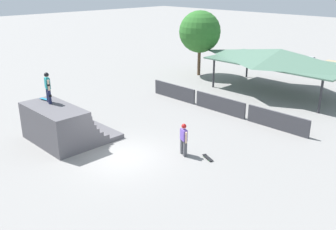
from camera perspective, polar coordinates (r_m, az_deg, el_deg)
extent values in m
plane|color=gray|center=(18.71, -7.13, -6.34)|extent=(160.00, 160.00, 0.00)
cube|color=#565459|center=(21.36, -14.25, -3.02)|extent=(4.09, 3.93, 0.25)
cube|color=#565459|center=(21.05, -15.44, -2.74)|extent=(4.09, 2.96, 0.25)
cube|color=#565459|center=(20.88, -15.92, -2.23)|extent=(4.09, 2.61, 0.25)
cube|color=#565459|center=(20.74, -16.27, -1.67)|extent=(4.09, 2.37, 0.25)
cube|color=#565459|center=(20.62, -16.55, -1.08)|extent=(4.09, 2.20, 0.25)
cube|color=#565459|center=(20.51, -16.76, -0.47)|extent=(4.09, 2.07, 0.25)
cube|color=#565459|center=(20.41, -16.93, 0.16)|extent=(4.09, 1.99, 0.25)
cube|color=#565459|center=(20.32, -17.06, 0.82)|extent=(4.09, 1.94, 0.25)
cylinder|color=silver|center=(20.71, -14.77, 1.67)|extent=(4.01, 0.07, 0.07)
cube|color=#1E2347|center=(20.78, -17.61, 2.70)|extent=(0.18, 0.18, 0.80)
cube|color=black|center=(20.77, -17.54, 2.84)|extent=(0.22, 0.18, 0.12)
cube|color=#1E2347|center=(21.11, -17.82, 2.95)|extent=(0.18, 0.18, 0.80)
cube|color=black|center=(21.10, -17.76, 3.08)|extent=(0.22, 0.18, 0.12)
cube|color=teal|center=(20.77, -17.91, 4.63)|extent=(0.48, 0.32, 0.57)
cylinder|color=beige|center=(20.52, -17.74, 4.34)|extent=(0.13, 0.13, 0.57)
cylinder|color=black|center=(20.52, -17.74, 4.37)|extent=(0.20, 0.20, 0.08)
cylinder|color=beige|center=(21.03, -18.06, 4.67)|extent=(0.13, 0.13, 0.57)
cylinder|color=black|center=(21.03, -18.06, 4.70)|extent=(0.20, 0.20, 0.08)
sphere|color=beige|center=(20.66, -18.04, 5.77)|extent=(0.22, 0.22, 0.22)
sphere|color=black|center=(20.66, -18.05, 5.85)|extent=(0.25, 0.25, 0.25)
cylinder|color=red|center=(21.44, -17.63, 2.17)|extent=(0.06, 0.04, 0.05)
cylinder|color=red|center=(21.36, -17.92, 2.07)|extent=(0.06, 0.04, 0.05)
cylinder|color=red|center=(21.80, -18.42, 2.37)|extent=(0.06, 0.04, 0.05)
cylinder|color=red|center=(21.72, -18.71, 2.28)|extent=(0.06, 0.04, 0.05)
cube|color=teal|center=(21.57, -18.18, 2.31)|extent=(0.79, 0.35, 0.02)
cube|color=teal|center=(21.29, -17.60, 2.20)|extent=(0.13, 0.21, 0.02)
cube|color=#4C4C51|center=(18.76, 2.17, -4.76)|extent=(0.20, 0.20, 0.80)
cube|color=#4C4C51|center=(18.47, 2.62, -5.18)|extent=(0.20, 0.20, 0.80)
cube|color=#6B4CB7|center=(18.34, 2.42, -3.03)|extent=(0.48, 0.36, 0.57)
cylinder|color=beige|center=(18.58, 2.07, -2.86)|extent=(0.14, 0.14, 0.57)
cylinder|color=beige|center=(18.13, 2.78, -3.47)|extent=(0.14, 0.14, 0.57)
sphere|color=beige|center=(18.17, 2.44, -1.79)|extent=(0.22, 0.22, 0.22)
sphere|color=#B21919|center=(18.16, 2.44, -1.71)|extent=(0.25, 0.25, 0.25)
cylinder|color=green|center=(18.61, 5.54, -6.33)|extent=(0.06, 0.05, 0.05)
cylinder|color=green|center=(18.67, 5.92, -6.25)|extent=(0.06, 0.05, 0.05)
cylinder|color=green|center=(18.25, 6.26, -6.92)|extent=(0.06, 0.05, 0.05)
cylinder|color=green|center=(18.31, 6.64, -6.83)|extent=(0.06, 0.05, 0.05)
cube|color=black|center=(18.44, 6.09, -6.49)|extent=(0.77, 0.45, 0.02)
cube|color=black|center=(18.70, 5.57, -6.01)|extent=(0.15, 0.22, 0.02)
cube|color=#3D3D42|center=(27.40, 0.96, 3.59)|extent=(3.95, 0.12, 1.05)
cube|color=#3D3D42|center=(24.76, 7.91, 1.60)|extent=(3.95, 0.12, 1.05)
cube|color=#3D3D42|center=(22.61, 16.32, -0.84)|extent=(3.95, 0.12, 1.05)
cylinder|color=#2D2D33|center=(30.44, 6.98, 6.33)|extent=(0.16, 0.16, 2.31)
cylinder|color=#2D2D33|center=(26.08, 22.24, 2.67)|extent=(0.16, 0.16, 2.31)
cylinder|color=#2D2D33|center=(34.16, 11.98, 7.54)|extent=(0.16, 0.16, 2.31)
cube|color=#4C705B|center=(29.72, 16.67, 7.70)|extent=(10.38, 5.54, 0.10)
pyramid|color=#4C705B|center=(29.61, 16.77, 8.70)|extent=(10.17, 5.43, 0.96)
cylinder|color=brown|center=(34.36, 4.75, 8.21)|extent=(0.28, 0.28, 2.59)
sphere|color=#2D6B28|center=(33.93, 4.88, 12.54)|extent=(3.68, 3.68, 3.68)
cube|color=#A8AAAF|center=(38.61, 19.75, 7.18)|extent=(4.31, 1.89, 0.62)
cube|color=#283342|center=(38.55, 19.70, 7.99)|extent=(2.02, 1.54, 0.46)
cube|color=#A8AAAF|center=(38.51, 19.74, 8.33)|extent=(1.92, 1.50, 0.04)
cylinder|color=black|center=(38.88, 21.96, 6.74)|extent=(0.65, 0.22, 0.64)
cylinder|color=black|center=(37.43, 21.01, 6.40)|extent=(0.65, 0.22, 0.64)
cylinder|color=black|center=(39.88, 18.52, 7.46)|extent=(0.65, 0.22, 0.64)
cylinder|color=black|center=(38.46, 17.47, 7.14)|extent=(0.65, 0.22, 0.64)
cube|color=tan|center=(37.16, 24.01, 6.17)|extent=(4.09, 1.85, 0.62)
cube|color=#283342|center=(37.09, 23.98, 7.01)|extent=(1.92, 1.49, 0.46)
cube|color=tan|center=(37.05, 24.03, 7.35)|extent=(1.84, 1.45, 0.04)
cylinder|color=black|center=(38.36, 22.81, 6.47)|extent=(0.65, 0.23, 0.64)
cylinder|color=black|center=(37.02, 21.76, 6.17)|extent=(0.65, 0.23, 0.64)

